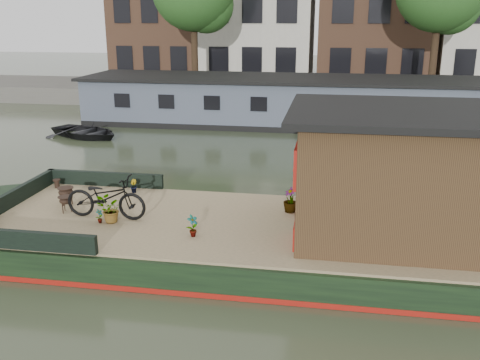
% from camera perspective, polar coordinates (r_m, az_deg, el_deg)
% --- Properties ---
extents(ground, '(120.00, 120.00, 0.00)m').
position_cam_1_polar(ground, '(11.12, 3.88, -7.94)').
color(ground, '#293522').
rests_on(ground, ground).
extents(houseboat_hull, '(14.01, 4.02, 0.60)m').
position_cam_1_polar(houseboat_hull, '(11.20, -2.92, -6.20)').
color(houseboat_hull, black).
rests_on(houseboat_hull, ground).
extents(houseboat_deck, '(11.80, 3.80, 0.05)m').
position_cam_1_polar(houseboat_deck, '(10.87, 3.95, -4.95)').
color(houseboat_deck, '#9F8462').
rests_on(houseboat_deck, houseboat_hull).
extents(bow_bulwark, '(3.00, 4.00, 0.35)m').
position_cam_1_polar(bow_bulwark, '(12.32, -20.19, -2.32)').
color(bow_bulwark, black).
rests_on(bow_bulwark, houseboat_deck).
extents(cabin, '(4.00, 3.50, 2.42)m').
position_cam_1_polar(cabin, '(10.49, 16.05, 0.83)').
color(cabin, '#311F13').
rests_on(cabin, houseboat_deck).
extents(bicycle, '(1.75, 0.66, 0.91)m').
position_cam_1_polar(bicycle, '(11.41, -14.11, -1.78)').
color(bicycle, black).
rests_on(bicycle, houseboat_deck).
extents(potted_plant_a, '(0.27, 0.28, 0.44)m').
position_cam_1_polar(potted_plant_a, '(10.25, -5.08, -4.90)').
color(potted_plant_a, '#A0402D').
rests_on(potted_plant_a, houseboat_deck).
extents(potted_plant_b, '(0.22, 0.23, 0.32)m').
position_cam_1_polar(potted_plant_b, '(13.01, -11.30, -0.64)').
color(potted_plant_b, brown).
rests_on(potted_plant_b, houseboat_deck).
extents(potted_plant_c, '(0.65, 0.64, 0.55)m').
position_cam_1_polar(potted_plant_c, '(11.20, -13.74, -3.11)').
color(potted_plant_c, brown).
rests_on(potted_plant_c, houseboat_deck).
extents(potted_plant_d, '(0.42, 0.42, 0.55)m').
position_cam_1_polar(potted_plant_d, '(11.52, 5.39, -2.11)').
color(potted_plant_d, brown).
rests_on(potted_plant_d, houseboat_deck).
extents(potted_plant_e, '(0.16, 0.18, 0.29)m').
position_cam_1_polar(potted_plant_e, '(11.27, -14.76, -3.75)').
color(potted_plant_e, brown).
rests_on(potted_plant_e, houseboat_deck).
extents(brazier_front, '(0.40, 0.40, 0.40)m').
position_cam_1_polar(brazier_front, '(12.56, -18.05, -1.62)').
color(brazier_front, black).
rests_on(brazier_front, houseboat_deck).
extents(brazier_rear, '(0.35, 0.35, 0.36)m').
position_cam_1_polar(brazier_rear, '(12.08, -18.08, -2.47)').
color(brazier_rear, black).
rests_on(brazier_rear, houseboat_deck).
extents(bollard_port, '(0.18, 0.18, 0.21)m').
position_cam_1_polar(bollard_port, '(13.90, -18.95, -0.36)').
color(bollard_port, black).
rests_on(bollard_port, houseboat_deck).
extents(dinghy, '(3.94, 3.47, 0.68)m').
position_cam_1_polar(dinghy, '(22.68, -16.16, 5.30)').
color(dinghy, black).
rests_on(dinghy, ground).
extents(far_houseboat, '(20.40, 4.40, 2.11)m').
position_cam_1_polar(far_houseboat, '(24.34, 7.38, 8.11)').
color(far_houseboat, '#424A58').
rests_on(far_houseboat, ground).
extents(quay, '(60.00, 6.00, 0.90)m').
position_cam_1_polar(quay, '(30.84, 7.90, 8.98)').
color(quay, '#47443F').
rests_on(quay, ground).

